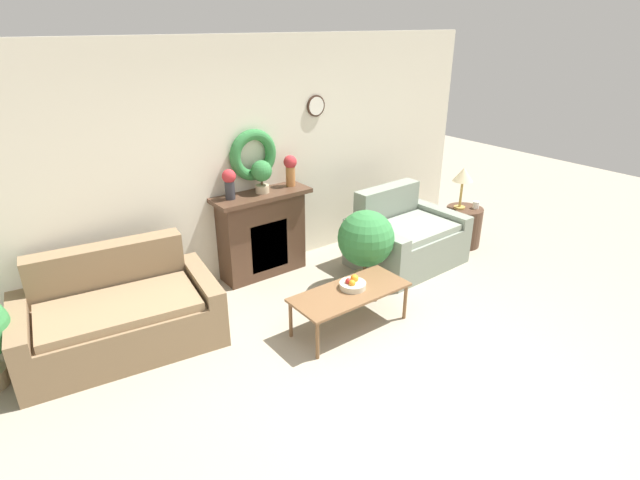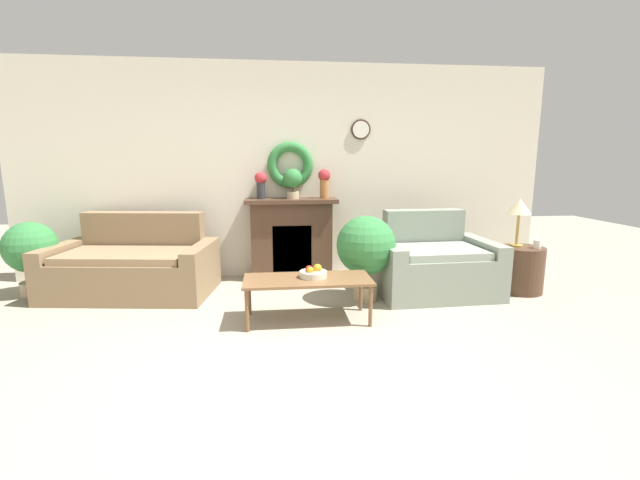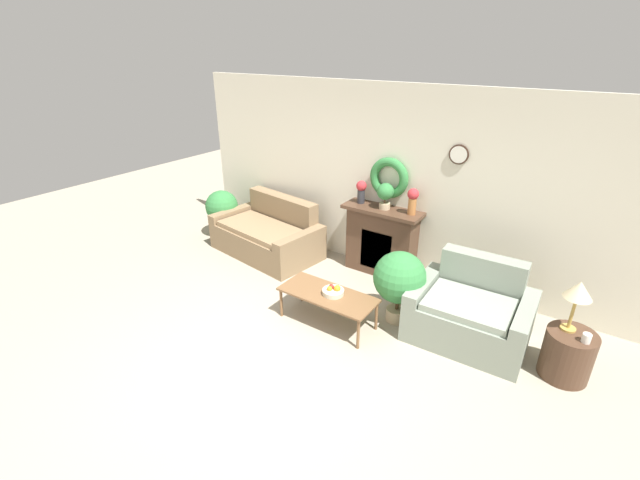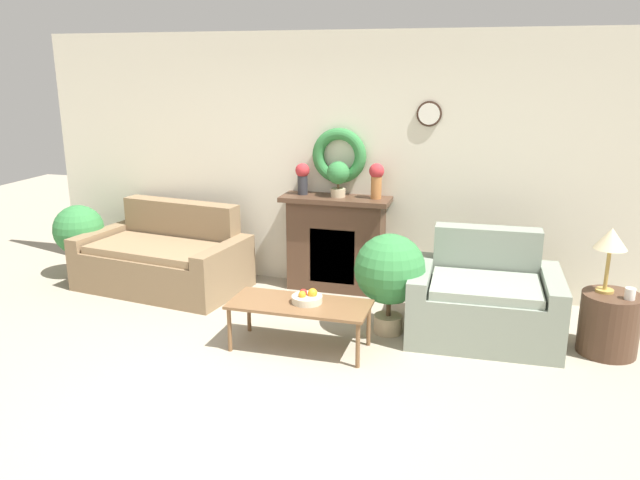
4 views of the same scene
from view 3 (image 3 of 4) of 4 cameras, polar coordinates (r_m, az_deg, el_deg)
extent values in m
plane|color=#9E937F|center=(4.80, -7.88, -16.65)|extent=(16.00, 16.00, 0.00)
cube|color=beige|center=(6.23, 9.17, 7.64)|extent=(6.80, 0.06, 2.70)
cylinder|color=#382319|center=(5.72, 18.02, 10.79)|extent=(0.25, 0.02, 0.25)
cylinder|color=white|center=(5.71, 17.98, 10.77)|extent=(0.21, 0.01, 0.21)
torus|color=#337A3D|center=(6.10, 9.17, 8.16)|extent=(0.58, 0.12, 0.58)
cube|color=#4C3323|center=(6.35, 8.17, -0.30)|extent=(1.01, 0.34, 0.98)
cube|color=black|center=(6.25, 7.46, -1.43)|extent=(0.48, 0.02, 0.59)
cube|color=orange|center=(6.28, 7.39, -2.05)|extent=(0.39, 0.01, 0.32)
cube|color=#4C3323|center=(6.12, 8.30, 3.94)|extent=(1.15, 0.41, 0.05)
cube|color=#846B4C|center=(6.97, -7.83, -0.38)|extent=(1.50, 0.95, 0.43)
cube|color=#846B4C|center=(7.17, -4.93, 2.52)|extent=(1.43, 0.41, 0.89)
cube|color=#846B4C|center=(7.58, -11.11, 2.09)|extent=(0.30, 1.00, 0.57)
cube|color=#846B4C|center=(6.47, -2.59, -1.54)|extent=(0.30, 1.00, 0.57)
cube|color=#917554|center=(6.86, -7.96, 1.56)|extent=(1.44, 0.88, 0.08)
cube|color=gray|center=(5.23, 18.83, -10.71)|extent=(0.98, 0.79, 0.47)
cube|color=gray|center=(5.52, 20.50, -6.21)|extent=(0.97, 0.24, 0.92)
cube|color=gray|center=(5.39, 13.46, -7.91)|extent=(0.20, 0.97, 0.61)
cube|color=gray|center=(5.22, 25.29, -11.03)|extent=(0.20, 0.97, 0.61)
cube|color=gray|center=(5.08, 19.26, -8.17)|extent=(0.94, 0.72, 0.08)
cube|color=brown|center=(5.19, 1.05, -7.29)|extent=(1.19, 0.51, 0.03)
cylinder|color=brown|center=(5.44, -5.19, -8.32)|extent=(0.04, 0.04, 0.39)
cylinder|color=brown|center=(4.91, 5.11, -12.38)|extent=(0.04, 0.04, 0.39)
cylinder|color=brown|center=(5.72, -2.42, -6.40)|extent=(0.04, 0.04, 0.39)
cylinder|color=brown|center=(5.23, 7.53, -9.97)|extent=(0.04, 0.04, 0.39)
cylinder|color=beige|center=(5.16, 1.77, -6.93)|extent=(0.26, 0.26, 0.06)
sphere|color=#B2231E|center=(5.16, 1.53, -6.26)|extent=(0.07, 0.07, 0.07)
sphere|color=orange|center=(5.13, 2.23, -6.49)|extent=(0.07, 0.07, 0.07)
sphere|color=orange|center=(5.13, 2.32, -6.46)|extent=(0.08, 0.08, 0.08)
sphere|color=orange|center=(5.13, 1.28, -6.51)|extent=(0.06, 0.06, 0.06)
cylinder|color=#4C3323|center=(5.18, 30.09, -13.09)|extent=(0.48, 0.48, 0.53)
cylinder|color=#B28E42|center=(5.07, 30.15, -10.14)|extent=(0.15, 0.15, 0.02)
cylinder|color=#B28E42|center=(4.97, 30.61, -8.35)|extent=(0.03, 0.03, 0.35)
cone|color=beige|center=(4.85, 31.28, -5.70)|extent=(0.27, 0.27, 0.18)
cylinder|color=silver|center=(4.94, 31.99, -11.04)|extent=(0.08, 0.08, 0.09)
cylinder|color=#2D2D33|center=(6.27, 5.49, 5.82)|extent=(0.11, 0.11, 0.20)
sphere|color=#B72D33|center=(6.22, 5.55, 7.19)|extent=(0.15, 0.15, 0.15)
cylinder|color=#AD6B38|center=(5.94, 12.17, 4.42)|extent=(0.11, 0.11, 0.23)
sphere|color=#B72D33|center=(5.89, 12.32, 6.00)|extent=(0.16, 0.16, 0.16)
cylinder|color=tan|center=(6.10, 8.60, 4.54)|extent=(0.16, 0.16, 0.09)
cylinder|color=#4C3823|center=(6.08, 8.64, 5.22)|extent=(0.02, 0.02, 0.07)
sphere|color=#337A3D|center=(6.03, 8.72, 6.41)|extent=(0.24, 0.24, 0.24)
cylinder|color=tan|center=(7.87, -12.64, 1.15)|extent=(0.31, 0.31, 0.15)
cylinder|color=#4C3823|center=(7.81, -12.74, 2.19)|extent=(0.05, 0.05, 0.16)
sphere|color=#337A3D|center=(7.69, -12.96, 4.38)|extent=(0.57, 0.57, 0.57)
cylinder|color=tan|center=(5.49, 10.13, -9.69)|extent=(0.26, 0.26, 0.16)
cylinder|color=#4C3823|center=(5.40, 10.27, -8.22)|extent=(0.04, 0.04, 0.17)
sphere|color=#337A3D|center=(5.21, 10.56, -4.93)|extent=(0.63, 0.63, 0.63)
camera|label=1|loc=(5.23, -51.72, 12.16)|focal=28.00mm
camera|label=2|loc=(3.21, -50.17, -16.43)|focal=24.00mm
camera|label=4|loc=(1.59, -88.47, -32.98)|focal=35.00mm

